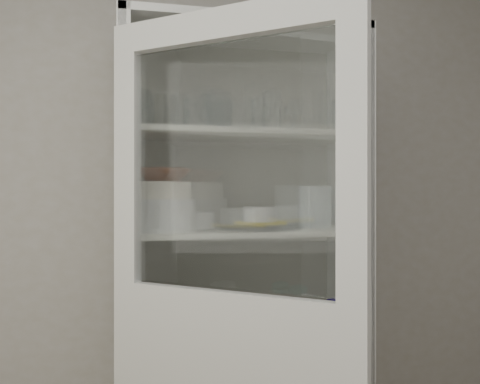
{
  "coord_description": "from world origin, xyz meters",
  "views": [
    {
      "loc": [
        -0.31,
        -0.9,
        1.41
      ],
      "look_at": [
        0.2,
        1.27,
        1.42
      ],
      "focal_mm": 40.0,
      "sensor_mm": 36.0,
      "label": 1
    }
  ],
  "objects_px": {
    "goblet_0": "(140,115)",
    "plate_stack_back": "(190,220)",
    "goblet_3": "(294,116)",
    "mug_blue": "(340,312)",
    "cupboard_door": "(228,363)",
    "cream_bowl": "(163,190)",
    "white_canister": "(185,311)",
    "goblet_2": "(279,119)",
    "yellow_trivet": "(260,223)",
    "terracotta_bowl": "(163,175)",
    "goblet_1": "(226,114)",
    "pantry_cabinet": "(237,302)",
    "plate_stack_front": "(163,215)",
    "mug_teal": "(264,311)",
    "measuring_cups": "(166,329)",
    "white_ramekin": "(260,214)",
    "glass_platter": "(260,227)",
    "teal_jar": "(245,310)",
    "grey_bowl_stack": "(315,207)",
    "mug_white": "(278,319)"
  },
  "relations": [
    {
      "from": "plate_stack_front",
      "to": "plate_stack_back",
      "type": "relative_size",
      "value": 1.18
    },
    {
      "from": "goblet_2",
      "to": "white_canister",
      "type": "distance_m",
      "value": 0.93
    },
    {
      "from": "mug_teal",
      "to": "measuring_cups",
      "type": "distance_m",
      "value": 0.44
    },
    {
      "from": "mug_blue",
      "to": "measuring_cups",
      "type": "distance_m",
      "value": 0.72
    },
    {
      "from": "goblet_0",
      "to": "grey_bowl_stack",
      "type": "distance_m",
      "value": 0.85
    },
    {
      "from": "goblet_1",
      "to": "white_canister",
      "type": "distance_m",
      "value": 0.85
    },
    {
      "from": "cupboard_door",
      "to": "plate_stack_back",
      "type": "xyz_separation_m",
      "value": [
        -0.03,
        0.63,
        0.42
      ]
    },
    {
      "from": "plate_stack_back",
      "to": "terracotta_bowl",
      "type": "distance_m",
      "value": 0.28
    },
    {
      "from": "goblet_3",
      "to": "mug_blue",
      "type": "bearing_deg",
      "value": -49.19
    },
    {
      "from": "goblet_2",
      "to": "glass_platter",
      "type": "bearing_deg",
      "value": -131.88
    },
    {
      "from": "goblet_0",
      "to": "plate_stack_back",
      "type": "bearing_deg",
      "value": 4.14
    },
    {
      "from": "cupboard_door",
      "to": "teal_jar",
      "type": "height_order",
      "value": "cupboard_door"
    },
    {
      "from": "glass_platter",
      "to": "grey_bowl_stack",
      "type": "height_order",
      "value": "grey_bowl_stack"
    },
    {
      "from": "cupboard_door",
      "to": "goblet_1",
      "type": "xyz_separation_m",
      "value": [
        0.12,
        0.62,
        0.88
      ]
    },
    {
      "from": "grey_bowl_stack",
      "to": "plate_stack_front",
      "type": "bearing_deg",
      "value": -173.22
    },
    {
      "from": "mug_teal",
      "to": "plate_stack_front",
      "type": "bearing_deg",
      "value": -152.01
    },
    {
      "from": "cream_bowl",
      "to": "white_canister",
      "type": "bearing_deg",
      "value": 36.51
    },
    {
      "from": "plate_stack_front",
      "to": "mug_blue",
      "type": "bearing_deg",
      "value": -2.87
    },
    {
      "from": "plate_stack_back",
      "to": "cupboard_door",
      "type": "bearing_deg",
      "value": -87.05
    },
    {
      "from": "goblet_2",
      "to": "pantry_cabinet",
      "type": "bearing_deg",
      "value": -164.95
    },
    {
      "from": "goblet_0",
      "to": "plate_stack_back",
      "type": "distance_m",
      "value": 0.49
    },
    {
      "from": "pantry_cabinet",
      "to": "measuring_cups",
      "type": "xyz_separation_m",
      "value": [
        -0.31,
        -0.14,
        -0.06
      ]
    },
    {
      "from": "cupboard_door",
      "to": "mug_blue",
      "type": "relative_size",
      "value": 15.68
    },
    {
      "from": "cupboard_door",
      "to": "yellow_trivet",
      "type": "height_order",
      "value": "cupboard_door"
    },
    {
      "from": "plate_stack_back",
      "to": "mug_teal",
      "type": "xyz_separation_m",
      "value": [
        0.31,
        -0.08,
        -0.39
      ]
    },
    {
      "from": "goblet_3",
      "to": "mug_teal",
      "type": "xyz_separation_m",
      "value": [
        -0.15,
        -0.05,
        -0.85
      ]
    },
    {
      "from": "terracotta_bowl",
      "to": "white_canister",
      "type": "height_order",
      "value": "terracotta_bowl"
    },
    {
      "from": "goblet_3",
      "to": "pantry_cabinet",
      "type": "bearing_deg",
      "value": -177.24
    },
    {
      "from": "cream_bowl",
      "to": "white_ramekin",
      "type": "bearing_deg",
      "value": 4.75
    },
    {
      "from": "goblet_2",
      "to": "goblet_3",
      "type": "bearing_deg",
      "value": -37.71
    },
    {
      "from": "grey_bowl_stack",
      "to": "cream_bowl",
      "type": "bearing_deg",
      "value": -173.22
    },
    {
      "from": "pantry_cabinet",
      "to": "plate_stack_front",
      "type": "relative_size",
      "value": 8.2
    },
    {
      "from": "plate_stack_front",
      "to": "teal_jar",
      "type": "bearing_deg",
      "value": 16.01
    },
    {
      "from": "goblet_0",
      "to": "glass_platter",
      "type": "bearing_deg",
      "value": -13.56
    },
    {
      "from": "goblet_0",
      "to": "goblet_2",
      "type": "distance_m",
      "value": 0.62
    },
    {
      "from": "plate_stack_front",
      "to": "mug_teal",
      "type": "distance_m",
      "value": 0.61
    },
    {
      "from": "pantry_cabinet",
      "to": "mug_blue",
      "type": "distance_m",
      "value": 0.44
    },
    {
      "from": "goblet_0",
      "to": "plate_stack_back",
      "type": "height_order",
      "value": "goblet_0"
    },
    {
      "from": "cream_bowl",
      "to": "measuring_cups",
      "type": "distance_m",
      "value": 0.54
    },
    {
      "from": "terracotta_bowl",
      "to": "teal_jar",
      "type": "xyz_separation_m",
      "value": [
        0.36,
        0.1,
        -0.57
      ]
    },
    {
      "from": "pantry_cabinet",
      "to": "goblet_1",
      "type": "bearing_deg",
      "value": 135.13
    },
    {
      "from": "goblet_3",
      "to": "plate_stack_front",
      "type": "bearing_deg",
      "value": -167.31
    },
    {
      "from": "plate_stack_front",
      "to": "mug_white",
      "type": "bearing_deg",
      "value": -8.01
    },
    {
      "from": "mug_white",
      "to": "plate_stack_back",
      "type": "bearing_deg",
      "value": 142.29
    },
    {
      "from": "mug_white",
      "to": "teal_jar",
      "type": "xyz_separation_m",
      "value": [
        -0.1,
        0.17,
        0.01
      ]
    },
    {
      "from": "mug_white",
      "to": "cream_bowl",
      "type": "bearing_deg",
      "value": 169.64
    },
    {
      "from": "yellow_trivet",
      "to": "goblet_2",
      "type": "bearing_deg",
      "value": 48.12
    },
    {
      "from": "pantry_cabinet",
      "to": "grey_bowl_stack",
      "type": "relative_size",
      "value": 11.67
    },
    {
      "from": "goblet_0",
      "to": "terracotta_bowl",
      "type": "relative_size",
      "value": 0.71
    },
    {
      "from": "cupboard_door",
      "to": "goblet_1",
      "type": "bearing_deg",
      "value": 120.24
    }
  ]
}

